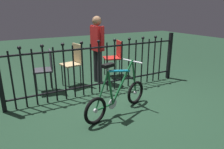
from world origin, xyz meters
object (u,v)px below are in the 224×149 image
Objects in this scene: chair_charcoal at (46,67)px; chair_red at (115,55)px; bicycle at (117,96)px; chair_tan at (74,61)px; person_visitor at (97,45)px.

chair_red is at bearing 7.38° from chair_charcoal.
chair_red is at bearing 61.33° from bicycle.
chair_tan reaches higher than bicycle.
person_visitor reaches higher than bicycle.
bicycle is 1.56× the size of chair_charcoal.
chair_red is at bearing 21.50° from person_visitor.
person_visitor is (-0.59, -0.23, 0.34)m from chair_red.
chair_charcoal is 1.20m from person_visitor.
person_visitor is at bearing -8.50° from chair_tan.
chair_tan is 1.03× the size of chair_red.
chair_charcoal is 0.57× the size of person_visitor.
bicycle is 1.45× the size of chair_tan.
chair_red is at bearing 7.62° from chair_tan.
chair_charcoal is at bearing -173.07° from chair_tan.
chair_tan is 0.62× the size of person_visitor.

